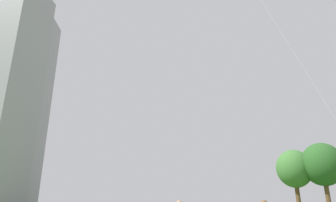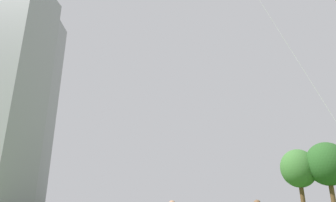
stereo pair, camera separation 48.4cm
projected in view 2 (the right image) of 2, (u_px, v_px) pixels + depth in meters
park_tree_0 at (327, 164)px, 33.75m from camera, size 4.57×4.57×8.57m
park_tree_2 at (299, 169)px, 35.19m from camera, size 4.08×4.08×8.06m
distant_highrise_0 at (15, 88)px, 123.21m from camera, size 21.55×26.63×95.27m
distant_highrise_1 at (34, 107)px, 140.72m from camera, size 16.78×16.82×91.26m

